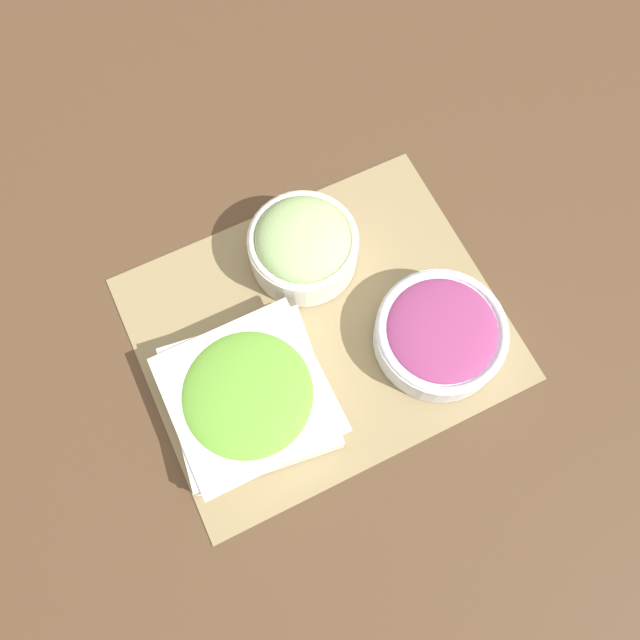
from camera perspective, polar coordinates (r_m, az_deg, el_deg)
ground_plane at (r=0.84m, az=-0.00°, el=-0.79°), size 3.00×3.00×0.00m
placemat at (r=0.83m, az=-0.00°, el=-0.74°), size 0.47×0.38×0.00m
cucumber_bowl at (r=0.84m, az=-1.55°, el=6.92°), size 0.15×0.15×0.08m
lettuce_bowl at (r=0.79m, az=-6.53°, el=-6.96°), size 0.21×0.21×0.05m
onion_bowl at (r=0.81m, az=10.96°, el=-1.20°), size 0.17×0.17×0.05m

